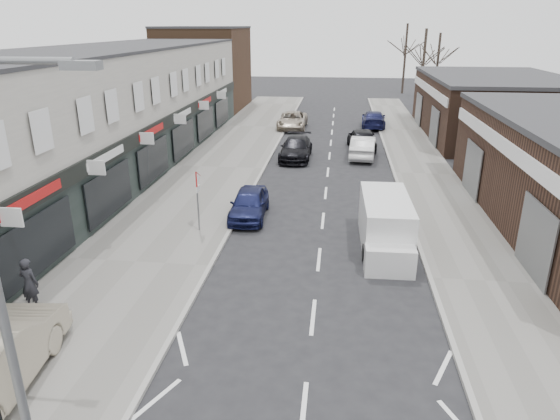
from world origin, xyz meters
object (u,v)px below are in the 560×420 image
(parked_car_right_b, at_px, (362,139))
(parked_car_left_b, at_px, (296,148))
(street_lamp, at_px, (5,281))
(parked_car_left_c, at_px, (292,120))
(parked_car_right_c, at_px, (374,119))
(parked_car_right_a, at_px, (363,147))
(warning_sign, at_px, (198,183))
(white_van, at_px, (385,225))
(pedestrian, at_px, (29,283))
(parked_car_left_a, at_px, (249,203))

(parked_car_right_b, bearing_deg, parked_car_left_b, 31.84)
(street_lamp, relative_size, parked_car_left_b, 1.66)
(parked_car_left_b, relative_size, parked_car_left_c, 0.95)
(parked_car_right_b, distance_m, parked_car_right_c, 8.50)
(street_lamp, xyz_separation_m, parked_car_right_a, (6.73, 26.60, -3.89))
(parked_car_right_b, bearing_deg, warning_sign, 62.13)
(white_van, relative_size, parked_car_right_a, 1.17)
(parked_car_right_c, bearing_deg, parked_car_right_a, 85.56)
(white_van, height_order, parked_car_right_c, white_van)
(parked_car_right_b, bearing_deg, street_lamp, 73.59)
(pedestrian, relative_size, parked_car_right_a, 0.38)
(pedestrian, height_order, parked_car_left_b, pedestrian)
(parked_car_left_b, relative_size, parked_car_right_a, 1.09)
(parked_car_left_b, bearing_deg, street_lamp, -94.51)
(street_lamp, relative_size, parked_car_left_a, 2.04)
(street_lamp, bearing_deg, parked_car_left_a, 85.67)
(white_van, height_order, parked_car_left_b, white_van)
(warning_sign, height_order, parked_car_left_b, warning_sign)
(street_lamp, distance_m, pedestrian, 8.23)
(pedestrian, xyz_separation_m, parked_car_right_b, (10.84, 22.78, -0.18))
(parked_car_left_b, height_order, parked_car_right_b, parked_car_right_b)
(white_van, relative_size, parked_car_left_a, 1.31)
(parked_car_left_c, bearing_deg, parked_car_right_a, -58.80)
(parked_car_right_a, distance_m, parked_car_right_b, 2.29)
(pedestrian, height_order, parked_car_right_a, pedestrian)
(parked_car_left_c, distance_m, parked_car_right_b, 8.99)
(parked_car_left_c, distance_m, parked_car_right_a, 10.88)
(parked_car_left_c, bearing_deg, pedestrian, -99.75)
(parked_car_right_b, bearing_deg, parked_car_left_c, -54.77)
(parked_car_right_b, bearing_deg, parked_car_right_c, -102.10)
(parked_car_left_c, xyz_separation_m, parked_car_right_a, (5.60, -9.32, 0.03))
(white_van, relative_size, parked_car_right_c, 1.07)
(parked_car_left_b, height_order, parked_car_right_c, parked_car_right_c)
(pedestrian, bearing_deg, parked_car_left_b, -100.95)
(white_van, relative_size, parked_car_left_c, 1.02)
(parked_car_left_c, relative_size, parked_car_right_a, 1.14)
(warning_sign, bearing_deg, parked_car_right_b, 65.43)
(warning_sign, distance_m, parked_car_left_b, 13.42)
(parked_car_left_c, xyz_separation_m, parked_car_right_c, (6.90, 1.37, 0.00))
(parked_car_left_b, xyz_separation_m, parked_car_left_c, (-1.20, 10.13, 0.00))
(warning_sign, distance_m, white_van, 7.81)
(street_lamp, bearing_deg, warning_sign, 92.84)
(warning_sign, height_order, white_van, warning_sign)
(parked_car_right_a, xyz_separation_m, parked_car_right_c, (1.30, 10.70, -0.03))
(street_lamp, xyz_separation_m, parked_car_left_c, (1.13, 35.93, -3.92))
(parked_car_left_a, bearing_deg, warning_sign, -132.27)
(parked_car_left_a, xyz_separation_m, parked_car_right_a, (5.60, 11.75, 0.06))
(street_lamp, relative_size, pedestrian, 4.76)
(white_van, xyz_separation_m, parked_car_right_c, (0.97, 25.08, -0.24))
(street_lamp, height_order, warning_sign, street_lamp)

